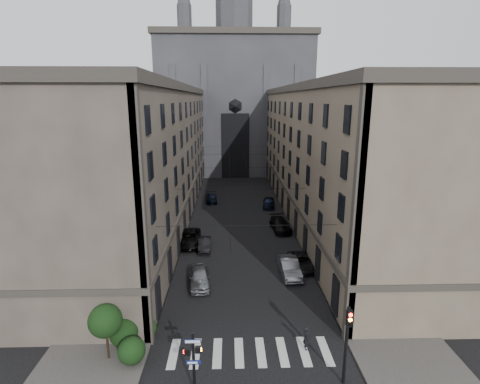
{
  "coord_description": "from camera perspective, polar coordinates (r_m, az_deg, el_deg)",
  "views": [
    {
      "loc": [
        -1.33,
        -17.35,
        17.01
      ],
      "look_at": [
        -0.52,
        10.89,
        9.96
      ],
      "focal_mm": 28.0,
      "sensor_mm": 36.0,
      "label": 1
    }
  ],
  "objects": [
    {
      "name": "car_right_near",
      "position": [
        38.04,
        7.51,
        -11.31
      ],
      "size": [
        1.96,
        5.01,
        1.63
      ],
      "primitive_type": "imported",
      "rotation": [
        0.0,
        0.0,
        0.05
      ],
      "color": "gray",
      "rests_on": "ground"
    },
    {
      "name": "traffic_light_right",
      "position": [
        24.65,
        16.02,
        -20.41
      ],
      "size": [
        0.34,
        0.5,
        5.2
      ],
      "color": "black",
      "rests_on": "ground"
    },
    {
      "name": "car_left_far",
      "position": [
        63.63,
        -4.4,
        -0.92
      ],
      "size": [
        2.27,
        4.68,
        1.31
      ],
      "primitive_type": "imported",
      "rotation": [
        0.0,
        0.0,
        0.1
      ],
      "color": "black",
      "rests_on": "ground"
    },
    {
      "name": "shrub_cluster",
      "position": [
        28.03,
        -17.7,
        -19.58
      ],
      "size": [
        3.9,
        4.4,
        3.9
      ],
      "color": "black",
      "rests_on": "sidewalk_left"
    },
    {
      "name": "car_left_near",
      "position": [
        36.05,
        -6.19,
        -12.75
      ],
      "size": [
        2.43,
        4.99,
        1.64
      ],
      "primitive_type": "imported",
      "rotation": [
        0.0,
        0.0,
        0.1
      ],
      "color": "slate",
      "rests_on": "ground"
    },
    {
      "name": "car_right_midnear",
      "position": [
        39.81,
        9.35,
        -10.44
      ],
      "size": [
        2.54,
        4.89,
        1.32
      ],
      "primitive_type": "imported",
      "rotation": [
        0.0,
        0.0,
        0.08
      ],
      "color": "black",
      "rests_on": "ground"
    },
    {
      "name": "building_right",
      "position": [
        55.89,
        13.76,
        5.73
      ],
      "size": [
        13.6,
        60.6,
        18.85
      ],
      "color": "brown",
      "rests_on": "ground"
    },
    {
      "name": "sidewalk_left",
      "position": [
        56.72,
        -10.9,
        -3.62
      ],
      "size": [
        7.0,
        80.0,
        0.15
      ],
      "primitive_type": "cube",
      "color": "#383533",
      "rests_on": "ground"
    },
    {
      "name": "zebra_crossing",
      "position": [
        28.11,
        1.52,
        -23.2
      ],
      "size": [
        11.0,
        3.2,
        0.01
      ],
      "primitive_type": "cube",
      "color": "beige",
      "rests_on": "ground"
    },
    {
      "name": "car_right_far",
      "position": [
        60.44,
        4.4,
        -1.6
      ],
      "size": [
        2.38,
        4.78,
        1.56
      ],
      "primitive_type": "imported",
      "rotation": [
        0.0,
        0.0,
        -0.12
      ],
      "color": "black",
      "rests_on": "ground"
    },
    {
      "name": "pedestrian_signal_left",
      "position": [
        24.0,
        -7.13,
        -23.85
      ],
      "size": [
        1.02,
        0.38,
        4.0
      ],
      "color": "black",
      "rests_on": "ground"
    },
    {
      "name": "building_left",
      "position": [
        55.24,
        -14.37,
        5.6
      ],
      "size": [
        13.6,
        60.6,
        18.85
      ],
      "color": "#443C34",
      "rests_on": "ground"
    },
    {
      "name": "gothic_tower",
      "position": [
        92.32,
        -0.86,
        14.5
      ],
      "size": [
        35.0,
        23.0,
        58.0
      ],
      "color": "#2D2D33",
      "rests_on": "ground"
    },
    {
      "name": "car_left_midnear",
      "position": [
        43.88,
        -5.41,
        -7.92
      ],
      "size": [
        1.57,
        4.09,
        1.33
      ],
      "primitive_type": "imported",
      "rotation": [
        0.0,
        0.0,
        0.04
      ],
      "color": "black",
      "rests_on": "ground"
    },
    {
      "name": "car_left_midfar",
      "position": [
        45.48,
        -7.75,
        -6.96
      ],
      "size": [
        3.19,
        6.14,
        1.65
      ],
      "primitive_type": "imported",
      "rotation": [
        0.0,
        0.0,
        0.08
      ],
      "color": "black",
      "rests_on": "ground"
    },
    {
      "name": "car_right_midfar",
      "position": [
        50.07,
        6.16,
        -4.97
      ],
      "size": [
        2.66,
        5.61,
        1.58
      ],
      "primitive_type": "imported",
      "rotation": [
        0.0,
        0.0,
        0.08
      ],
      "color": "black",
      "rests_on": "ground"
    },
    {
      "name": "pedestrian",
      "position": [
        28.29,
        10.05,
        -21.05
      ],
      "size": [
        0.45,
        0.65,
        1.7
      ],
      "primitive_type": "imported",
      "rotation": [
        0.0,
        0.0,
        1.65
      ],
      "color": "black",
      "rests_on": "ground"
    },
    {
      "name": "sidewalk_right",
      "position": [
        57.21,
        10.38,
        -3.44
      ],
      "size": [
        7.0,
        80.0,
        0.15
      ],
      "primitive_type": "cube",
      "color": "#383533",
      "rests_on": "ground"
    },
    {
      "name": "tram_wires",
      "position": [
        53.89,
        -0.21,
        3.58
      ],
      "size": [
        14.0,
        60.0,
        0.43
      ],
      "color": "black",
      "rests_on": "ground"
    }
  ]
}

